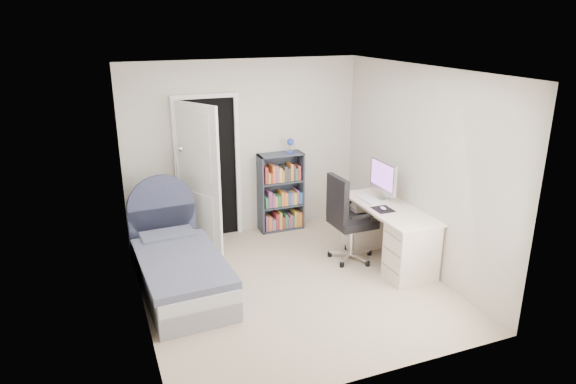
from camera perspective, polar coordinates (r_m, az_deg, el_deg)
name	(u,v)px	position (r m, az deg, el deg)	size (l,w,h in m)	color
room_shell	(292,185)	(5.72, 0.45, 0.81)	(3.50, 3.70, 2.60)	tan
door	(202,173)	(7.01, -9.54, 2.09)	(0.92, 0.74, 2.06)	black
bed	(179,268)	(6.16, -12.02, -8.22)	(0.97, 1.91, 1.15)	gray
nightstand	(167,222)	(7.21, -13.30, -3.24)	(0.39, 0.39, 0.58)	tan
floor_lamp	(181,206)	(7.16, -11.80, -1.51)	(0.20, 0.20, 1.43)	silver
bookcase	(281,195)	(7.59, -0.76, -0.33)	(0.65, 0.28, 1.38)	#39414E
desk	(387,231)	(6.76, 10.97, -4.28)	(0.61, 1.53, 1.26)	beige
office_chair	(346,215)	(6.60, 6.51, -2.54)	(0.59, 0.60, 1.15)	silver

